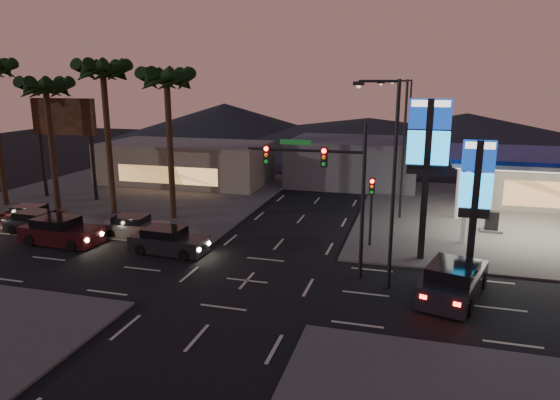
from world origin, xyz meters
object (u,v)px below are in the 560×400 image
(car_lane_a_mid, at_px, (60,232))
(car_lane_b_front, at_px, (135,227))
(car_lane_a_front, at_px, (168,241))
(car_lane_b_mid, at_px, (38,223))
(traffic_signal_mast, at_px, (329,177))
(car_lane_b_rear, at_px, (33,216))
(pylon_sign_tall, at_px, (428,148))
(suv_station, at_px, (454,281))
(pylon_sign_short, at_px, (476,186))
(gas_station, at_px, (550,160))

(car_lane_a_mid, distance_m, car_lane_b_front, 4.45)
(car_lane_a_front, relative_size, car_lane_b_mid, 1.05)
(traffic_signal_mast, bearing_deg, car_lane_b_rear, 170.36)
(pylon_sign_tall, bearing_deg, car_lane_b_mid, -176.69)
(traffic_signal_mast, xyz_separation_m, car_lane_a_mid, (-16.90, 0.54, -4.46))
(traffic_signal_mast, relative_size, car_lane_b_mid, 1.78)
(car_lane_b_rear, xyz_separation_m, suv_station, (27.95, -4.96, 0.19))
(pylon_sign_tall, xyz_separation_m, traffic_signal_mast, (-4.74, -3.51, -1.17))
(traffic_signal_mast, height_order, car_lane_b_rear, traffic_signal_mast)
(car_lane_a_front, height_order, car_lane_b_rear, car_lane_a_front)
(car_lane_a_mid, bearing_deg, car_lane_b_mid, 153.00)
(pylon_sign_tall, xyz_separation_m, pylon_sign_short, (2.50, -1.00, -1.74))
(car_lane_a_mid, bearing_deg, traffic_signal_mast, -1.82)
(pylon_sign_short, relative_size, car_lane_a_front, 1.48)
(car_lane_a_mid, bearing_deg, car_lane_b_front, 35.61)
(gas_station, relative_size, traffic_signal_mast, 1.53)
(car_lane_a_front, bearing_deg, suv_station, -7.48)
(gas_station, bearing_deg, traffic_signal_mast, -140.72)
(traffic_signal_mast, relative_size, car_lane_a_front, 1.69)
(pylon_sign_tall, height_order, traffic_signal_mast, pylon_sign_tall)
(car_lane_b_front, bearing_deg, suv_station, -12.70)
(car_lane_b_front, xyz_separation_m, car_lane_b_rear, (-8.45, 0.57, -0.01))
(car_lane_a_front, relative_size, car_lane_b_rear, 1.12)
(gas_station, distance_m, pylon_sign_tall, 10.01)
(pylon_sign_tall, bearing_deg, suv_station, -72.83)
(car_lane_b_mid, bearing_deg, suv_station, -7.30)
(suv_station, bearing_deg, gas_station, 61.89)
(gas_station, height_order, car_lane_b_front, gas_station)
(traffic_signal_mast, bearing_deg, car_lane_b_front, 166.74)
(car_lane_b_rear, bearing_deg, car_lane_b_mid, -41.88)
(traffic_signal_mast, distance_m, car_lane_a_front, 10.66)
(car_lane_a_mid, relative_size, suv_station, 0.93)
(car_lane_b_mid, bearing_deg, car_lane_b_front, 8.90)
(car_lane_b_front, bearing_deg, car_lane_a_mid, -144.39)
(pylon_sign_short, xyz_separation_m, car_lane_b_mid, (-27.18, -0.43, -3.99))
(gas_station, height_order, pylon_sign_short, pylon_sign_short)
(pylon_sign_tall, bearing_deg, gas_station, 40.91)
(car_lane_a_front, bearing_deg, gas_station, 22.82)
(pylon_sign_tall, height_order, pylon_sign_short, pylon_sign_tall)
(car_lane_b_mid, relative_size, suv_station, 0.81)
(pylon_sign_tall, height_order, car_lane_b_mid, pylon_sign_tall)
(traffic_signal_mast, height_order, car_lane_b_mid, traffic_signal_mast)
(gas_station, relative_size, car_lane_a_front, 2.57)
(pylon_sign_short, height_order, traffic_signal_mast, traffic_signal_mast)
(pylon_sign_tall, bearing_deg, car_lane_a_mid, -172.17)
(traffic_signal_mast, height_order, car_lane_b_front, traffic_signal_mast)
(pylon_sign_short, bearing_deg, suv_station, -105.16)
(pylon_sign_short, height_order, car_lane_a_mid, pylon_sign_short)
(car_lane_a_front, xyz_separation_m, car_lane_b_front, (-3.66, 2.31, -0.07))
(traffic_signal_mast, distance_m, car_lane_b_front, 14.39)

